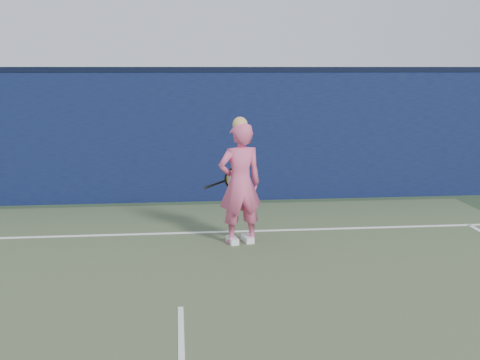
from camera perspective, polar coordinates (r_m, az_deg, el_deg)
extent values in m
plane|color=#2A3E26|center=(5.83, -5.58, -15.75)|extent=(80.00, 80.00, 0.00)
cube|color=#0D103C|center=(11.81, -5.95, 4.06)|extent=(24.00, 0.40, 2.50)
cube|color=black|center=(11.73, -6.08, 10.38)|extent=(24.00, 0.42, 0.10)
imported|color=#DE5682|center=(8.84, 0.00, -0.36)|extent=(0.74, 0.57, 1.81)
sphere|color=tan|center=(8.71, 0.00, 5.30)|extent=(0.22, 0.22, 0.22)
cube|color=white|center=(9.08, 0.72, -5.61)|extent=(0.18, 0.30, 0.10)
cube|color=white|center=(9.00, -0.73, -5.75)|extent=(0.18, 0.30, 0.10)
torus|color=black|center=(9.25, -0.57, 0.15)|extent=(0.33, 0.20, 0.34)
torus|color=yellow|center=(9.25, -0.57, 0.15)|extent=(0.27, 0.16, 0.28)
cylinder|color=beige|center=(9.25, -0.57, 0.15)|extent=(0.26, 0.15, 0.28)
cylinder|color=black|center=(9.21, -2.13, -0.32)|extent=(0.31, 0.12, 0.11)
cylinder|color=black|center=(9.20, -3.01, -0.62)|extent=(0.14, 0.08, 0.07)
cube|color=white|center=(9.58, -5.78, -5.03)|extent=(11.00, 0.08, 0.01)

